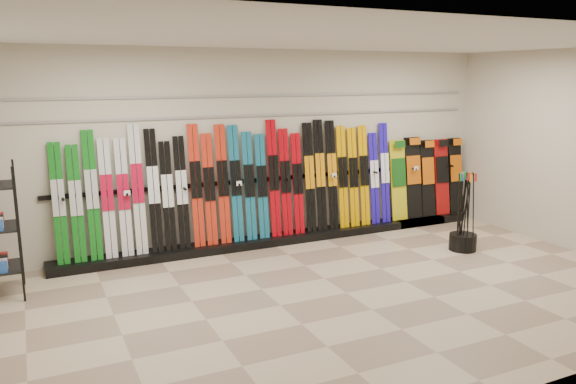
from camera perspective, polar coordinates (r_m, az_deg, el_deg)
name	(u,v)px	position (r m, az deg, el deg)	size (l,w,h in m)	color
floor	(346,293)	(6.99, 5.96, -10.16)	(8.00, 8.00, 0.00)	gray
back_wall	(265,148)	(8.78, -2.32, 4.53)	(8.00, 8.00, 0.00)	beige
ceiling	(352,39)	(6.50, 6.54, 15.20)	(8.00, 8.00, 0.00)	silver
ski_rack_base	(284,238)	(8.97, -0.37, -4.71)	(8.00, 0.40, 0.12)	black
skis	(242,185)	(8.56, -4.66, 0.68)	(5.38, 0.26, 1.83)	#126F18
snowboards	(427,178)	(10.35, 13.91, 1.42)	(1.58, 0.22, 1.42)	gold
accessory_rack	(0,231)	(7.45, -27.23, -3.55)	(0.40, 0.60, 1.60)	black
pole_bin	(463,242)	(8.95, 17.33, -4.86)	(0.41, 0.41, 0.25)	black
ski_poles	(465,211)	(8.80, 17.49, -1.88)	(0.28, 0.29, 1.18)	black
slatwall_rail_0	(266,115)	(8.72, -2.30, 7.78)	(7.60, 0.02, 0.03)	gray
slatwall_rail_1	(265,96)	(8.70, -2.31, 9.75)	(7.60, 0.02, 0.03)	gray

